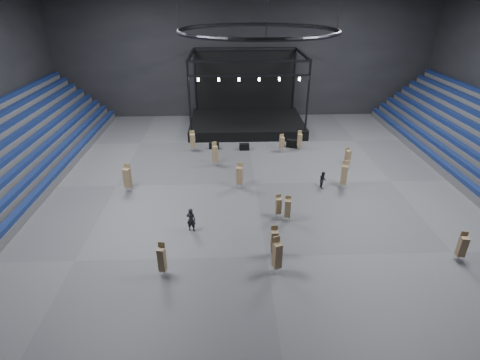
{
  "coord_description": "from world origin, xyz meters",
  "views": [
    {
      "loc": [
        -2.46,
        -30.17,
        15.67
      ],
      "look_at": [
        -1.45,
        -2.0,
        1.4
      ],
      "focal_mm": 28.0,
      "sensor_mm": 36.0,
      "label": 1
    }
  ],
  "objects_px": {
    "flight_case_right": "(292,143)",
    "chair_stack_3": "(348,156)",
    "chair_stack_6": "(162,259)",
    "chair_stack_11": "(462,246)",
    "chair_stack_5": "(127,177)",
    "chair_stack_12": "(240,175)",
    "chair_stack_9": "(278,205)",
    "chair_stack_2": "(344,174)",
    "flight_case_left": "(214,146)",
    "man_center": "(191,220)",
    "chair_stack_7": "(274,241)",
    "chair_stack_13": "(277,255)",
    "chair_stack_0": "(193,140)",
    "crew_member": "(323,180)",
    "flight_case_mid": "(244,147)",
    "chair_stack_4": "(300,140)",
    "chair_stack_8": "(282,142)",
    "stage": "(246,115)",
    "chair_stack_1": "(288,208)",
    "chair_stack_10": "(215,154)"
  },
  "relations": [
    {
      "from": "chair_stack_6",
      "to": "chair_stack_8",
      "type": "height_order",
      "value": "chair_stack_6"
    },
    {
      "from": "flight_case_left",
      "to": "chair_stack_8",
      "type": "xyz_separation_m",
      "value": [
        7.37,
        -1.1,
        0.7
      ]
    },
    {
      "from": "flight_case_right",
      "to": "chair_stack_3",
      "type": "relative_size",
      "value": 0.63
    },
    {
      "from": "flight_case_left",
      "to": "man_center",
      "type": "xyz_separation_m",
      "value": [
        -1.23,
        -15.87,
        0.57
      ]
    },
    {
      "from": "chair_stack_5",
      "to": "chair_stack_9",
      "type": "xyz_separation_m",
      "value": [
        12.49,
        -4.62,
        -0.34
      ]
    },
    {
      "from": "stage",
      "to": "chair_stack_9",
      "type": "bearing_deg",
      "value": -86.43
    },
    {
      "from": "chair_stack_13",
      "to": "chair_stack_12",
      "type": "bearing_deg",
      "value": 79.88
    },
    {
      "from": "chair_stack_6",
      "to": "chair_stack_7",
      "type": "bearing_deg",
      "value": 24.33
    },
    {
      "from": "flight_case_right",
      "to": "man_center",
      "type": "height_order",
      "value": "man_center"
    },
    {
      "from": "chair_stack_0",
      "to": "chair_stack_3",
      "type": "distance_m",
      "value": 16.3
    },
    {
      "from": "stage",
      "to": "chair_stack_11",
      "type": "distance_m",
      "value": 30.2
    },
    {
      "from": "chair_stack_5",
      "to": "chair_stack_13",
      "type": "bearing_deg",
      "value": -31.01
    },
    {
      "from": "chair_stack_2",
      "to": "chair_stack_7",
      "type": "height_order",
      "value": "chair_stack_2"
    },
    {
      "from": "flight_case_right",
      "to": "chair_stack_4",
      "type": "distance_m",
      "value": 1.2
    },
    {
      "from": "chair_stack_5",
      "to": "chair_stack_10",
      "type": "distance_m",
      "value": 9.06
    },
    {
      "from": "chair_stack_1",
      "to": "chair_stack_8",
      "type": "xyz_separation_m",
      "value": [
        1.43,
        13.7,
        -0.04
      ]
    },
    {
      "from": "chair_stack_13",
      "to": "chair_stack_11",
      "type": "bearing_deg",
      "value": -16.33
    },
    {
      "from": "chair_stack_8",
      "to": "man_center",
      "type": "distance_m",
      "value": 17.09
    },
    {
      "from": "chair_stack_2",
      "to": "chair_stack_5",
      "type": "relative_size",
      "value": 1.0
    },
    {
      "from": "chair_stack_2",
      "to": "chair_stack_11",
      "type": "relative_size",
      "value": 1.22
    },
    {
      "from": "chair_stack_2",
      "to": "chair_stack_12",
      "type": "height_order",
      "value": "chair_stack_2"
    },
    {
      "from": "chair_stack_2",
      "to": "chair_stack_11",
      "type": "distance_m",
      "value": 11.22
    },
    {
      "from": "flight_case_left",
      "to": "chair_stack_1",
      "type": "distance_m",
      "value": 15.96
    },
    {
      "from": "chair_stack_0",
      "to": "chair_stack_1",
      "type": "bearing_deg",
      "value": -68.89
    },
    {
      "from": "flight_case_right",
      "to": "chair_stack_7",
      "type": "relative_size",
      "value": 0.57
    },
    {
      "from": "flight_case_left",
      "to": "flight_case_right",
      "type": "distance_m",
      "value": 8.76
    },
    {
      "from": "chair_stack_5",
      "to": "chair_stack_7",
      "type": "height_order",
      "value": "chair_stack_5"
    },
    {
      "from": "man_center",
      "to": "chair_stack_7",
      "type": "bearing_deg",
      "value": 163.24
    },
    {
      "from": "flight_case_left",
      "to": "man_center",
      "type": "height_order",
      "value": "man_center"
    },
    {
      "from": "chair_stack_2",
      "to": "crew_member",
      "type": "bearing_deg",
      "value": -164.01
    },
    {
      "from": "chair_stack_5",
      "to": "chair_stack_7",
      "type": "distance_m",
      "value": 14.88
    },
    {
      "from": "chair_stack_3",
      "to": "chair_stack_11",
      "type": "height_order",
      "value": "chair_stack_11"
    },
    {
      "from": "chair_stack_5",
      "to": "chair_stack_12",
      "type": "xyz_separation_m",
      "value": [
        9.69,
        0.25,
        -0.09
      ]
    },
    {
      "from": "chair_stack_2",
      "to": "chair_stack_8",
      "type": "bearing_deg",
      "value": 139.39
    },
    {
      "from": "chair_stack_0",
      "to": "chair_stack_13",
      "type": "distance_m",
      "value": 21.09
    },
    {
      "from": "stage",
      "to": "man_center",
      "type": "relative_size",
      "value": 7.56
    },
    {
      "from": "chair_stack_1",
      "to": "chair_stack_13",
      "type": "xyz_separation_m",
      "value": [
        -1.53,
        -5.79,
        0.21
      ]
    },
    {
      "from": "chair_stack_3",
      "to": "chair_stack_6",
      "type": "distance_m",
      "value": 22.19
    },
    {
      "from": "flight_case_right",
      "to": "chair_stack_0",
      "type": "xyz_separation_m",
      "value": [
        -11.05,
        -0.75,
        0.8
      ]
    },
    {
      "from": "man_center",
      "to": "chair_stack_6",
      "type": "bearing_deg",
      "value": 85.57
    },
    {
      "from": "chair_stack_6",
      "to": "chair_stack_11",
      "type": "distance_m",
      "value": 19.01
    },
    {
      "from": "flight_case_right",
      "to": "chair_stack_3",
      "type": "distance_m",
      "value": 7.06
    },
    {
      "from": "chair_stack_2",
      "to": "chair_stack_9",
      "type": "bearing_deg",
      "value": -121.62
    },
    {
      "from": "chair_stack_0",
      "to": "chair_stack_12",
      "type": "xyz_separation_m",
      "value": [
        4.8,
        -8.79,
        0.03
      ]
    },
    {
      "from": "chair_stack_9",
      "to": "crew_member",
      "type": "bearing_deg",
      "value": 39.7
    },
    {
      "from": "flight_case_mid",
      "to": "chair_stack_5",
      "type": "distance_m",
      "value": 14.0
    },
    {
      "from": "flight_case_left",
      "to": "flight_case_mid",
      "type": "bearing_deg",
      "value": -7.51
    },
    {
      "from": "chair_stack_4",
      "to": "chair_stack_9",
      "type": "xyz_separation_m",
      "value": [
        -4.07,
        -13.66,
        -0.12
      ]
    },
    {
      "from": "chair_stack_5",
      "to": "crew_member",
      "type": "relative_size",
      "value": 1.72
    },
    {
      "from": "chair_stack_9",
      "to": "chair_stack_12",
      "type": "relative_size",
      "value": 0.8
    }
  ]
}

